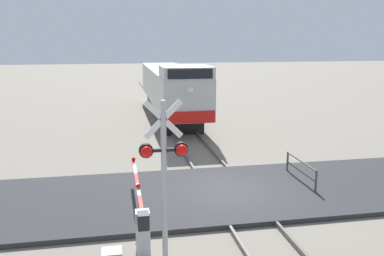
# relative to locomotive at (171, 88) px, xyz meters

# --- Properties ---
(ground_plane) EXTENTS (160.00, 160.00, 0.00)m
(ground_plane) POSITION_rel_locomotive_xyz_m (0.00, -15.12, -2.04)
(ground_plane) COLOR gray
(rail_track_left) EXTENTS (0.08, 80.00, 0.15)m
(rail_track_left) POSITION_rel_locomotive_xyz_m (-0.72, -15.12, -1.97)
(rail_track_left) COLOR #59544C
(rail_track_left) RESTS_ON ground_plane
(rail_track_right) EXTENTS (0.08, 80.00, 0.15)m
(rail_track_right) POSITION_rel_locomotive_xyz_m (0.72, -15.12, -1.97)
(rail_track_right) COLOR #59544C
(rail_track_right) RESTS_ON ground_plane
(road_surface) EXTENTS (36.00, 5.39, 0.16)m
(road_surface) POSITION_rel_locomotive_xyz_m (0.00, -15.12, -1.96)
(road_surface) COLOR #2D2D30
(road_surface) RESTS_ON ground_plane
(locomotive) EXTENTS (2.78, 15.83, 4.00)m
(locomotive) POSITION_rel_locomotive_xyz_m (0.00, 0.00, 0.00)
(locomotive) COLOR black
(locomotive) RESTS_ON ground_plane
(crossing_signal) EXTENTS (1.18, 0.33, 4.09)m
(crossing_signal) POSITION_rel_locomotive_xyz_m (-2.77, -19.09, 0.50)
(crossing_signal) COLOR #ADADB2
(crossing_signal) RESTS_ON ground_plane
(crossing_gate) EXTENTS (0.36, 5.68, 1.27)m
(crossing_gate) POSITION_rel_locomotive_xyz_m (-3.30, -17.94, -1.25)
(crossing_gate) COLOR silver
(crossing_gate) RESTS_ON ground_plane
(guard_railing) EXTENTS (0.08, 2.53, 0.95)m
(guard_railing) POSITION_rel_locomotive_xyz_m (2.99, -14.58, -1.42)
(guard_railing) COLOR #4C4742
(guard_railing) RESTS_ON ground_plane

